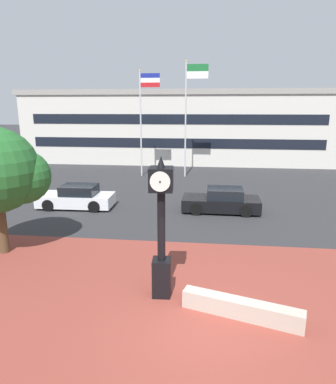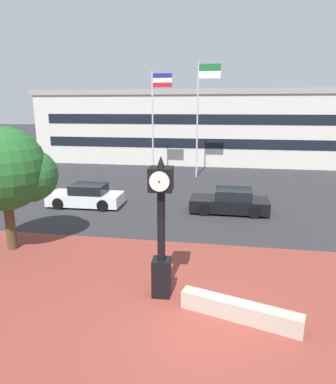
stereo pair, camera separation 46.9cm
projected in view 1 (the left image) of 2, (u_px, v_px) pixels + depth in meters
The scene contains 10 objects.
ground_plane at pixel (203, 329), 8.56m from camera, with size 200.00×200.00×0.00m, color #2D2D30.
plaza_brick_paving at pixel (203, 311), 9.33m from camera, with size 44.00×9.60×0.01m, color brown.
planter_wall at pixel (241, 309), 9.00m from camera, with size 3.20×0.40×0.50m, color #ADA393.
street_clock at pixel (161, 230), 9.63m from camera, with size 0.68×0.77×4.18m.
plaza_tree at pixel (1, 172), 12.47m from camera, with size 3.40×3.16×4.79m.
car_street_near at pixel (222, 201), 18.16m from camera, with size 4.11×1.93×1.28m.
car_street_mid at pixel (77, 198), 18.87m from camera, with size 4.14×1.89×1.28m.
flagpole_primary at pixel (143, 114), 26.71m from camera, with size 1.62×0.14×8.28m.
flagpole_secondary at pixel (188, 109), 26.21m from camera, with size 1.74×0.14×8.90m.
civic_building at pixel (180, 125), 38.21m from camera, with size 31.03×14.28×7.10m.
Camera 1 is at (-0.02, -7.52, 5.43)m, focal length 31.72 mm.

